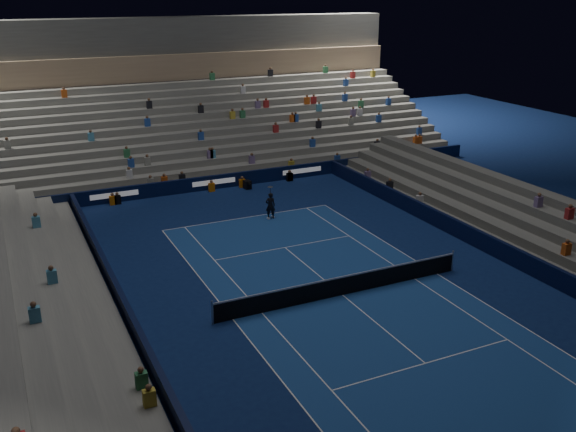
# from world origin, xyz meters

# --- Properties ---
(ground) EXTENTS (90.00, 90.00, 0.00)m
(ground) POSITION_xyz_m (0.00, 0.00, 0.00)
(ground) COLOR #0C1D4D
(ground) RESTS_ON ground
(court_surface) EXTENTS (10.97, 23.77, 0.01)m
(court_surface) POSITION_xyz_m (0.00, 0.00, 0.01)
(court_surface) COLOR navy
(court_surface) RESTS_ON ground
(sponsor_barrier_far) EXTENTS (44.00, 0.25, 1.00)m
(sponsor_barrier_far) POSITION_xyz_m (0.00, 18.50, 0.50)
(sponsor_barrier_far) COLOR #081132
(sponsor_barrier_far) RESTS_ON ground
(sponsor_barrier_east) EXTENTS (0.25, 37.00, 1.00)m
(sponsor_barrier_east) POSITION_xyz_m (9.70, 0.00, 0.50)
(sponsor_barrier_east) COLOR black
(sponsor_barrier_east) RESTS_ON ground
(sponsor_barrier_west) EXTENTS (0.25, 37.00, 1.00)m
(sponsor_barrier_west) POSITION_xyz_m (-9.70, 0.00, 0.50)
(sponsor_barrier_west) COLOR #081033
(sponsor_barrier_west) RESTS_ON ground
(grandstand_main) EXTENTS (44.00, 15.20, 11.20)m
(grandstand_main) POSITION_xyz_m (0.00, 27.90, 3.38)
(grandstand_main) COLOR slate
(grandstand_main) RESTS_ON ground
(grandstand_east) EXTENTS (5.00, 37.00, 2.50)m
(grandstand_east) POSITION_xyz_m (13.17, 0.00, 0.92)
(grandstand_east) COLOR #61625D
(grandstand_east) RESTS_ON ground
(grandstand_west) EXTENTS (5.00, 37.00, 2.50)m
(grandstand_west) POSITION_xyz_m (-13.17, 0.00, 0.92)
(grandstand_west) COLOR slate
(grandstand_west) RESTS_ON ground
(tennis_net) EXTENTS (12.90, 0.10, 1.10)m
(tennis_net) POSITION_xyz_m (0.00, 0.00, 0.50)
(tennis_net) COLOR #B2B2B7
(tennis_net) RESTS_ON ground
(tennis_player) EXTENTS (0.68, 0.51, 1.68)m
(tennis_player) POSITION_xyz_m (1.19, 11.10, 0.84)
(tennis_player) COLOR black
(tennis_player) RESTS_ON ground
(broadcast_camera) EXTENTS (0.51, 0.93, 0.60)m
(broadcast_camera) POSITION_xyz_m (2.21, 17.51, 0.31)
(broadcast_camera) COLOR black
(broadcast_camera) RESTS_ON ground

